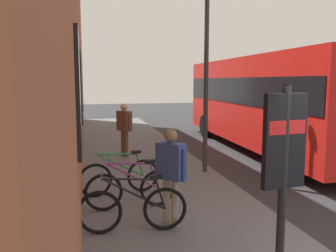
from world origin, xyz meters
TOP-DOWN VIEW (x-y plane):
  - ground at (6.00, -1.00)m, footprint 60.00×60.00m
  - sidewalk_pavement at (8.00, 1.75)m, footprint 24.00×3.50m
  - station_facade at (8.99, 3.80)m, footprint 22.00×0.65m
  - bicycle_leaning_wall at (2.78, 2.69)m, footprint 0.48×1.77m
  - bicycle_mid_rack at (3.84, 2.57)m, footprint 0.48×1.77m
  - bicycle_nearest_sign at (4.74, 2.71)m, footprint 0.48×1.76m
  - transit_info_sign at (0.93, 1.18)m, footprint 0.15×0.56m
  - city_bus at (8.94, -3.00)m, footprint 10.58×2.90m
  - pedestrian_crossing_street at (2.92, 2.03)m, footprint 0.51×0.49m
  - pedestrian_near_bus at (8.49, 2.19)m, footprint 0.55×0.48m
  - street_lamp at (6.10, 0.30)m, footprint 0.28×0.28m

SIDE VIEW (x-z plane):
  - ground at x=6.00m, z-range 0.00..0.00m
  - sidewalk_pavement at x=8.00m, z-range 0.00..0.12m
  - bicycle_leaning_wall at x=2.78m, z-range 0.02..1.00m
  - bicycle_mid_rack at x=3.84m, z-range 0.02..1.00m
  - bicycle_nearest_sign at x=4.74m, z-range 0.02..1.00m
  - pedestrian_crossing_street at x=2.92m, z-range 0.30..1.95m
  - pedestrian_near_bus at x=8.49m, z-range 0.31..2.02m
  - transit_info_sign at x=0.93m, z-range 0.52..2.92m
  - city_bus at x=8.94m, z-range 0.24..3.59m
  - street_lamp at x=6.10m, z-range 0.60..5.69m
  - station_facade at x=8.99m, z-range 0.00..9.74m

